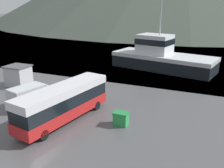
{
  "coord_description": "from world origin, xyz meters",
  "views": [
    {
      "loc": [
        10.65,
        -8.08,
        10.59
      ],
      "look_at": [
        0.3,
        16.15,
        2.0
      ],
      "focal_mm": 40.0,
      "sensor_mm": 36.0,
      "label": 1
    }
  ],
  "objects": [
    {
      "name": "dock_kiosk",
      "position": [
        -13.37,
        16.35,
        1.37
      ],
      "size": [
        3.04,
        2.7,
        2.72
      ],
      "color": "#B2B2B7",
      "rests_on": "ground"
    },
    {
      "name": "delivery_van",
      "position": [
        -7.07,
        11.53,
        1.21
      ],
      "size": [
        3.28,
        5.57,
        2.27
      ],
      "rotation": [
        0.0,
        0.0,
        -0.25
      ],
      "color": "silver",
      "rests_on": "ground"
    },
    {
      "name": "water_surface",
      "position": [
        0.0,
        142.41,
        0.0
      ],
      "size": [
        240.0,
        240.0,
        0.0
      ],
      "primitive_type": "plane",
      "color": "#475B6B",
      "rests_on": "ground"
    },
    {
      "name": "tour_bus",
      "position": [
        -1.9,
        9.92,
        1.89
      ],
      "size": [
        4.16,
        10.61,
        3.37
      ],
      "rotation": [
        0.0,
        0.0,
        -0.17
      ],
      "color": "red",
      "rests_on": "ground"
    },
    {
      "name": "fishing_boat",
      "position": [
        2.12,
        32.72,
        2.06
      ],
      "size": [
        17.61,
        9.15,
        12.45
      ],
      "rotation": [
        0.0,
        0.0,
        4.51
      ],
      "color": "black",
      "rests_on": "water_surface"
    },
    {
      "name": "storage_bin",
      "position": [
        3.35,
        11.07,
        0.63
      ],
      "size": [
        1.37,
        1.02,
        1.24
      ],
      "color": "green",
      "rests_on": "ground"
    },
    {
      "name": "mooring_bollard",
      "position": [
        -4.42,
        21.1,
        0.5
      ],
      "size": [
        0.4,
        0.4,
        0.93
      ],
      "color": "#B29919",
      "rests_on": "ground"
    }
  ]
}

